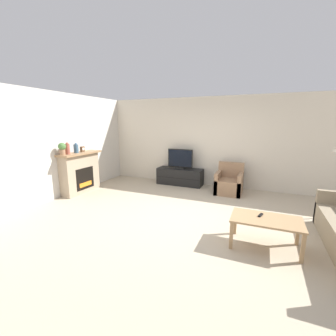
% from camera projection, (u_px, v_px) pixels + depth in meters
% --- Properties ---
extents(ground_plane, '(24.00, 24.00, 0.00)m').
position_uv_depth(ground_plane, '(189.00, 217.00, 4.71)').
color(ground_plane, tan).
extents(wall_back, '(12.00, 0.06, 2.70)m').
position_uv_depth(wall_back, '(216.00, 142.00, 6.80)').
color(wall_back, beige).
rests_on(wall_back, ground).
extents(wall_left, '(0.06, 12.00, 2.70)m').
position_uv_depth(wall_left, '(59.00, 146.00, 5.79)').
color(wall_left, beige).
rests_on(wall_left, ground).
extents(fireplace, '(0.45, 1.29, 1.13)m').
position_uv_depth(fireplace, '(80.00, 172.00, 6.28)').
color(fireplace, tan).
rests_on(fireplace, ground).
extents(mantel_vase_left, '(0.11, 0.11, 0.31)m').
position_uv_depth(mantel_vase_left, '(67.00, 149.00, 5.78)').
color(mantel_vase_left, '#994C3D').
rests_on(mantel_vase_left, fireplace).
extents(mantel_vase_centre_left, '(0.12, 0.12, 0.27)m').
position_uv_depth(mantel_vase_centre_left, '(76.00, 148.00, 6.05)').
color(mantel_vase_centre_left, '#385670').
rests_on(mantel_vase_centre_left, fireplace).
extents(mantel_clock, '(0.08, 0.11, 0.15)m').
position_uv_depth(mantel_clock, '(82.00, 149.00, 6.26)').
color(mantel_clock, brown).
rests_on(mantel_clock, fireplace).
extents(potted_plant, '(0.19, 0.19, 0.31)m').
position_uv_depth(potted_plant, '(62.00, 148.00, 5.63)').
color(potted_plant, '#936B4C').
rests_on(potted_plant, fireplace).
extents(tv_stand, '(1.43, 0.51, 0.52)m').
position_uv_depth(tv_stand, '(180.00, 176.00, 7.12)').
color(tv_stand, black).
rests_on(tv_stand, ground).
extents(tv, '(0.80, 0.18, 0.61)m').
position_uv_depth(tv, '(180.00, 160.00, 7.01)').
color(tv, black).
rests_on(tv, tv_stand).
extents(armchair, '(0.70, 0.76, 0.83)m').
position_uv_depth(armchair, '(229.00, 183.00, 6.26)').
color(armchair, '#937051').
rests_on(armchair, ground).
extents(coffee_table, '(1.05, 0.60, 0.47)m').
position_uv_depth(coffee_table, '(266.00, 222.00, 3.49)').
color(coffee_table, '#A37F56').
rests_on(coffee_table, ground).
extents(remote, '(0.08, 0.16, 0.02)m').
position_uv_depth(remote, '(261.00, 215.00, 3.59)').
color(remote, black).
rests_on(remote, coffee_table).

